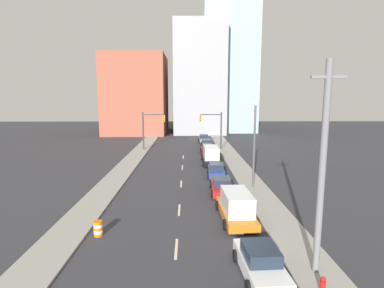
{
  "coord_description": "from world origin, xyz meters",
  "views": [
    {
      "loc": [
        0.68,
        -6.86,
        8.65
      ],
      "look_at": [
        1.26,
        34.03,
        2.2
      ],
      "focal_mm": 28.0,
      "sensor_mm": 36.0,
      "label": 1
    }
  ],
  "objects_px": {
    "traffic_barrel": "(98,228)",
    "sedan_maroon": "(207,149)",
    "traffic_signal_right": "(215,126)",
    "sedan_red": "(221,186)",
    "box_truck_orange": "(236,206)",
    "sedan_green": "(207,144)",
    "box_truck_black": "(211,156)",
    "sedan_blue": "(216,170)",
    "utility_pole_right_near": "(322,169)",
    "fire_hydrant": "(323,286)",
    "street_lamp": "(254,139)",
    "traffic_signal_left": "(149,126)",
    "sedan_gray": "(204,139)",
    "sedan_white": "(260,262)"
  },
  "relations": [
    {
      "from": "sedan_maroon",
      "to": "sedan_gray",
      "type": "bearing_deg",
      "value": 89.9
    },
    {
      "from": "sedan_green",
      "to": "box_truck_orange",
      "type": "bearing_deg",
      "value": -91.57
    },
    {
      "from": "traffic_signal_right",
      "to": "fire_hydrant",
      "type": "height_order",
      "value": "traffic_signal_right"
    },
    {
      "from": "sedan_blue",
      "to": "sedan_maroon",
      "type": "height_order",
      "value": "sedan_maroon"
    },
    {
      "from": "traffic_signal_left",
      "to": "box_truck_orange",
      "type": "xyz_separation_m",
      "value": [
        9.71,
        -28.48,
        -2.99
      ]
    },
    {
      "from": "traffic_signal_left",
      "to": "sedan_red",
      "type": "relative_size",
      "value": 1.32
    },
    {
      "from": "fire_hydrant",
      "to": "street_lamp",
      "type": "bearing_deg",
      "value": 88.9
    },
    {
      "from": "fire_hydrant",
      "to": "sedan_red",
      "type": "xyz_separation_m",
      "value": [
        -2.89,
        14.28,
        0.23
      ]
    },
    {
      "from": "street_lamp",
      "to": "fire_hydrant",
      "type": "xyz_separation_m",
      "value": [
        -0.3,
        -15.68,
        -4.37
      ]
    },
    {
      "from": "street_lamp",
      "to": "fire_hydrant",
      "type": "relative_size",
      "value": 9.84
    },
    {
      "from": "sedan_red",
      "to": "sedan_blue",
      "type": "distance_m",
      "value": 5.97
    },
    {
      "from": "sedan_gray",
      "to": "traffic_barrel",
      "type": "bearing_deg",
      "value": -103.08
    },
    {
      "from": "traffic_barrel",
      "to": "sedan_maroon",
      "type": "bearing_deg",
      "value": 72.69
    },
    {
      "from": "street_lamp",
      "to": "sedan_blue",
      "type": "height_order",
      "value": "street_lamp"
    },
    {
      "from": "traffic_signal_right",
      "to": "sedan_maroon",
      "type": "xyz_separation_m",
      "value": [
        -1.45,
        -3.06,
        -3.31
      ]
    },
    {
      "from": "traffic_signal_left",
      "to": "traffic_barrel",
      "type": "distance_m",
      "value": 31.04
    },
    {
      "from": "sedan_maroon",
      "to": "fire_hydrant",
      "type": "bearing_deg",
      "value": -84.82
    },
    {
      "from": "utility_pole_right_near",
      "to": "traffic_barrel",
      "type": "bearing_deg",
      "value": 160.44
    },
    {
      "from": "sedan_white",
      "to": "sedan_gray",
      "type": "relative_size",
      "value": 0.99
    },
    {
      "from": "box_truck_orange",
      "to": "sedan_maroon",
      "type": "distance_m",
      "value": 25.43
    },
    {
      "from": "traffic_signal_right",
      "to": "box_truck_orange",
      "type": "relative_size",
      "value": 1.08
    },
    {
      "from": "sedan_blue",
      "to": "utility_pole_right_near",
      "type": "bearing_deg",
      "value": -77.24
    },
    {
      "from": "sedan_blue",
      "to": "traffic_signal_left",
      "type": "bearing_deg",
      "value": 122.98
    },
    {
      "from": "sedan_red",
      "to": "sedan_blue",
      "type": "xyz_separation_m",
      "value": [
        0.09,
        5.97,
        -0.01
      ]
    },
    {
      "from": "box_truck_black",
      "to": "sedan_green",
      "type": "relative_size",
      "value": 1.29
    },
    {
      "from": "traffic_signal_right",
      "to": "sedan_red",
      "type": "relative_size",
      "value": 1.32
    },
    {
      "from": "fire_hydrant",
      "to": "sedan_gray",
      "type": "distance_m",
      "value": 44.87
    },
    {
      "from": "sedan_blue",
      "to": "box_truck_black",
      "type": "distance_m",
      "value": 6.15
    },
    {
      "from": "traffic_signal_left",
      "to": "sedan_green",
      "type": "bearing_deg",
      "value": 13.74
    },
    {
      "from": "box_truck_black",
      "to": "utility_pole_right_near",
      "type": "bearing_deg",
      "value": -82.8
    },
    {
      "from": "traffic_signal_right",
      "to": "box_truck_black",
      "type": "height_order",
      "value": "traffic_signal_right"
    },
    {
      "from": "sedan_red",
      "to": "sedan_green",
      "type": "distance_m",
      "value": 24.75
    },
    {
      "from": "fire_hydrant",
      "to": "sedan_green",
      "type": "distance_m",
      "value": 39.12
    },
    {
      "from": "traffic_signal_left",
      "to": "street_lamp",
      "type": "xyz_separation_m",
      "value": [
        12.53,
        -21.01,
        0.8
      ]
    },
    {
      "from": "sedan_white",
      "to": "sedan_red",
      "type": "height_order",
      "value": "sedan_white"
    },
    {
      "from": "traffic_barrel",
      "to": "sedan_green",
      "type": "distance_m",
      "value": 34.38
    },
    {
      "from": "traffic_signal_left",
      "to": "sedan_gray",
      "type": "distance_m",
      "value": 12.79
    },
    {
      "from": "street_lamp",
      "to": "sedan_green",
      "type": "bearing_deg",
      "value": 97.12
    },
    {
      "from": "traffic_barrel",
      "to": "box_truck_orange",
      "type": "xyz_separation_m",
      "value": [
        9.08,
        2.36,
        0.52
      ]
    },
    {
      "from": "sedan_maroon",
      "to": "sedan_gray",
      "type": "relative_size",
      "value": 0.95
    },
    {
      "from": "traffic_signal_right",
      "to": "sedan_white",
      "type": "xyz_separation_m",
      "value": [
        -0.94,
        -35.24,
        -3.29
      ]
    },
    {
      "from": "traffic_signal_right",
      "to": "sedan_maroon",
      "type": "distance_m",
      "value": 4.73
    },
    {
      "from": "traffic_signal_left",
      "to": "sedan_blue",
      "type": "xyz_separation_m",
      "value": [
        9.43,
        -16.43,
        -3.35
      ]
    },
    {
      "from": "utility_pole_right_near",
      "to": "box_truck_black",
      "type": "distance_m",
      "value": 25.36
    },
    {
      "from": "utility_pole_right_near",
      "to": "street_lamp",
      "type": "bearing_deg",
      "value": 90.25
    },
    {
      "from": "utility_pole_right_near",
      "to": "traffic_signal_right",
      "type": "bearing_deg",
      "value": 93.02
    },
    {
      "from": "sedan_gray",
      "to": "box_truck_orange",
      "type": "bearing_deg",
      "value": -89.89
    },
    {
      "from": "sedan_blue",
      "to": "box_truck_black",
      "type": "bearing_deg",
      "value": 94.26
    },
    {
      "from": "traffic_barrel",
      "to": "fire_hydrant",
      "type": "bearing_deg",
      "value": -26.76
    },
    {
      "from": "box_truck_orange",
      "to": "sedan_green",
      "type": "height_order",
      "value": "box_truck_orange"
    }
  ]
}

